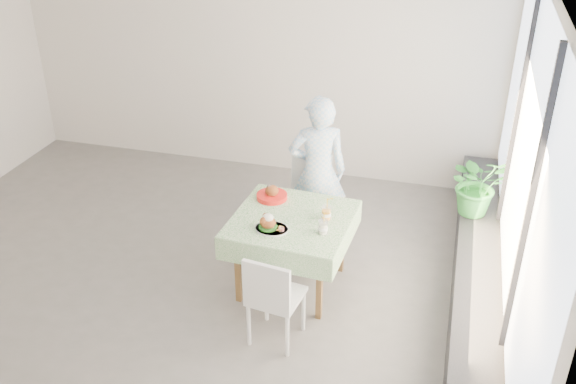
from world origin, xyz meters
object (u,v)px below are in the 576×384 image
(chair_far, at_px, (312,216))
(potted_plant, at_px, (478,184))
(cafe_table, at_px, (292,244))
(diner, at_px, (318,172))
(chair_near, at_px, (276,313))
(juice_cup_orange, at_px, (326,213))
(main_dish, at_px, (270,225))

(chair_far, xyz_separation_m, potted_plant, (1.61, 0.13, 0.54))
(cafe_table, distance_m, diner, 0.89)
(cafe_table, height_order, potted_plant, potted_plant)
(diner, bearing_deg, chair_near, 71.81)
(chair_near, distance_m, potted_plant, 2.38)
(cafe_table, bearing_deg, juice_cup_orange, 11.39)
(potted_plant, bearing_deg, diner, -174.29)
(diner, distance_m, main_dish, 1.08)
(main_dish, xyz_separation_m, potted_plant, (1.73, 1.22, 0.02))
(chair_near, bearing_deg, main_dish, 111.18)
(diner, bearing_deg, cafe_table, 67.85)
(cafe_table, xyz_separation_m, chair_near, (0.07, -0.76, -0.20))
(main_dish, distance_m, potted_plant, 2.11)
(chair_near, height_order, juice_cup_orange, juice_cup_orange)
(chair_near, distance_m, diner, 1.67)
(cafe_table, relative_size, potted_plant, 1.75)
(chair_far, height_order, chair_near, chair_far)
(cafe_table, bearing_deg, chair_far, 90.77)
(cafe_table, distance_m, chair_far, 0.86)
(chair_near, height_order, main_dish, main_dish)
(chair_far, relative_size, juice_cup_orange, 3.50)
(cafe_table, relative_size, chair_far, 1.23)
(cafe_table, bearing_deg, diner, 86.81)
(chair_near, relative_size, juice_cup_orange, 3.34)
(main_dish, relative_size, juice_cup_orange, 1.17)
(diner, xyz_separation_m, potted_plant, (1.55, 0.15, 0.01))
(juice_cup_orange, bearing_deg, chair_near, -105.92)
(chair_far, relative_size, potted_plant, 1.43)
(main_dish, xyz_separation_m, juice_cup_orange, (0.43, 0.30, 0.01))
(juice_cup_orange, xyz_separation_m, potted_plant, (1.29, 0.91, 0.01))
(chair_far, bearing_deg, potted_plant, 4.62)
(diner, bearing_deg, main_dish, 61.51)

